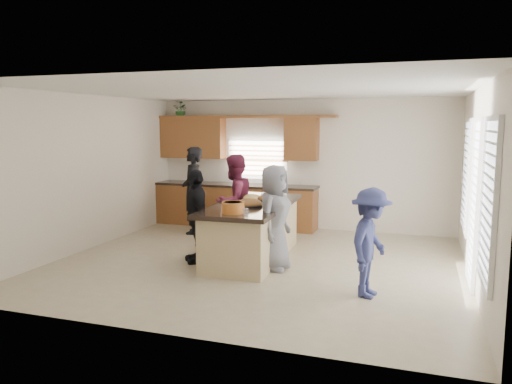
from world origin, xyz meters
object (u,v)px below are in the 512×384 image
(island, at_px, (252,232))
(woman_left_mid, at_px, (234,202))
(woman_right_front, at_px, (274,217))
(woman_right_back, at_px, (370,243))
(woman_left_back, at_px, (193,190))
(salad_bowl, at_px, (233,207))
(woman_left_front, at_px, (196,216))

(island, relative_size, woman_left_mid, 1.58)
(woman_left_mid, xyz_separation_m, woman_right_front, (1.05, -1.01, -0.04))
(woman_right_back, bearing_deg, woman_left_back, 66.39)
(salad_bowl, height_order, woman_right_front, woman_right_front)
(island, bearing_deg, salad_bowl, -90.28)
(woman_left_mid, xyz_separation_m, woman_right_back, (2.61, -1.82, -0.14))
(woman_left_front, bearing_deg, woman_right_back, 38.52)
(woman_right_back, bearing_deg, woman_right_front, 74.27)
(woman_right_front, bearing_deg, woman_left_front, 94.74)
(woman_left_front, bearing_deg, woman_right_front, 54.36)
(island, bearing_deg, woman_right_back, -34.09)
(salad_bowl, distance_m, woman_left_mid, 1.62)
(island, distance_m, woman_left_mid, 0.85)
(woman_right_back, distance_m, woman_right_front, 1.76)
(woman_left_back, relative_size, woman_right_back, 1.24)
(woman_left_front, bearing_deg, island, 85.33)
(island, height_order, woman_left_mid, woman_left_mid)
(island, bearing_deg, woman_left_front, -150.97)
(woman_left_mid, relative_size, woman_left_front, 1.12)
(woman_left_mid, bearing_deg, woman_right_back, 76.17)
(woman_left_back, relative_size, woman_left_front, 1.17)
(salad_bowl, xyz_separation_m, woman_right_back, (2.05, -0.32, -0.32))
(woman_right_front, bearing_deg, woman_left_back, 54.57)
(woman_left_back, xyz_separation_m, woman_left_mid, (1.30, -0.96, -0.04))
(woman_left_front, bearing_deg, woman_left_mid, 128.76)
(woman_left_back, bearing_deg, woman_right_front, 34.20)
(salad_bowl, relative_size, woman_left_front, 0.22)
(island, xyz_separation_m, woman_right_front, (0.53, -0.48, 0.37))
(woman_left_back, bearing_deg, woman_left_mid, 37.61)
(island, distance_m, woman_left_front, 1.00)
(island, xyz_separation_m, woman_left_back, (-1.83, 1.49, 0.45))
(island, height_order, woman_right_back, woman_right_back)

